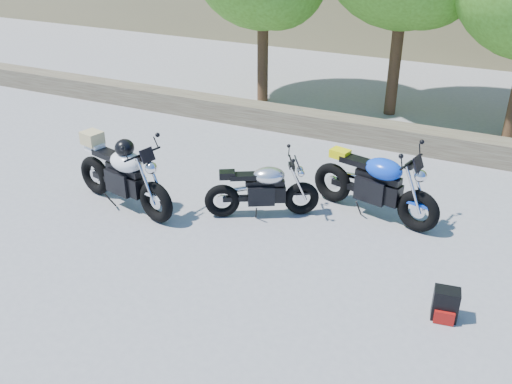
% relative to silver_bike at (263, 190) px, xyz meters
% --- Properties ---
extents(ground, '(90.00, 90.00, 0.00)m').
position_rel_silver_bike_xyz_m(ground, '(-0.05, -1.59, -0.47)').
color(ground, gray).
rests_on(ground, ground).
extents(stone_wall, '(22.00, 0.55, 0.50)m').
position_rel_silver_bike_xyz_m(stone_wall, '(-0.05, 3.91, -0.22)').
color(stone_wall, '#4F4335').
rests_on(stone_wall, ground).
extents(silver_bike, '(1.76, 1.06, 0.97)m').
position_rel_silver_bike_xyz_m(silver_bike, '(0.00, 0.00, 0.00)').
color(silver_bike, black).
rests_on(silver_bike, ground).
extents(white_bike, '(2.31, 0.87, 1.29)m').
position_rel_silver_bike_xyz_m(white_bike, '(-2.30, -0.73, 0.16)').
color(white_bike, black).
rests_on(white_bike, ground).
extents(blue_bike, '(2.30, 0.88, 1.17)m').
position_rel_silver_bike_xyz_m(blue_bike, '(1.69, 0.79, 0.10)').
color(blue_bike, black).
rests_on(blue_bike, ground).
extents(backpack, '(0.35, 0.31, 0.43)m').
position_rel_silver_bike_xyz_m(backpack, '(3.21, -1.45, -0.26)').
color(backpack, black).
rests_on(backpack, ground).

